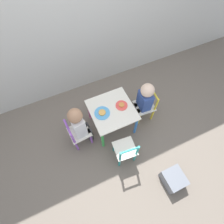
# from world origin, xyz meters

# --- Properties ---
(ground_plane) EXTENTS (6.00, 6.00, 0.00)m
(ground_plane) POSITION_xyz_m (0.00, 0.00, 0.00)
(ground_plane) COLOR #6B6056
(house_wall) EXTENTS (6.00, 0.06, 2.60)m
(house_wall) POSITION_xyz_m (0.00, 0.92, 1.30)
(house_wall) COLOR beige
(house_wall) RESTS_ON ground_plane
(kids_table) EXTENTS (0.56, 0.56, 0.44)m
(kids_table) POSITION_xyz_m (0.00, 0.00, 0.37)
(kids_table) COLOR silver
(kids_table) RESTS_ON ground_plane
(chair_yellow) EXTENTS (0.28, 0.28, 0.51)m
(chair_yellow) POSITION_xyz_m (0.51, -0.04, 0.25)
(chair_yellow) COLOR silver
(chair_yellow) RESTS_ON ground_plane
(chair_purple) EXTENTS (0.28, 0.28, 0.51)m
(chair_purple) POSITION_xyz_m (-0.51, -0.04, 0.25)
(chair_purple) COLOR silver
(chair_purple) RESTS_ON ground_plane
(chair_teal) EXTENTS (0.28, 0.28, 0.51)m
(chair_teal) POSITION_xyz_m (-0.05, -0.51, 0.25)
(chair_teal) COLOR silver
(chair_teal) RESTS_ON ground_plane
(child_right) EXTENTS (0.23, 0.21, 0.72)m
(child_right) POSITION_xyz_m (0.45, -0.04, 0.44)
(child_right) COLOR #7A6B5B
(child_right) RESTS_ON ground_plane
(child_left) EXTENTS (0.22, 0.21, 0.76)m
(child_left) POSITION_xyz_m (-0.45, -0.03, 0.46)
(child_left) COLOR #38383D
(child_left) RESTS_ON ground_plane
(plate_right) EXTENTS (0.16, 0.16, 0.03)m
(plate_right) POSITION_xyz_m (0.14, 0.00, 0.45)
(plate_right) COLOR #E54C47
(plate_right) RESTS_ON kids_table
(plate_left) EXTENTS (0.20, 0.20, 0.03)m
(plate_left) POSITION_xyz_m (-0.14, 0.00, 0.45)
(plate_left) COLOR #4C9EE0
(plate_left) RESTS_ON kids_table
(storage_bin) EXTENTS (0.24, 0.26, 0.17)m
(storage_bin) POSITION_xyz_m (0.36, -1.03, 0.09)
(storage_bin) COLOR slate
(storage_bin) RESTS_ON ground_plane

